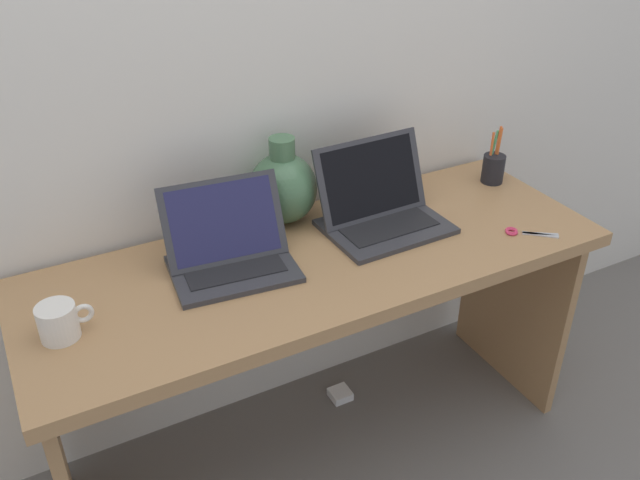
{
  "coord_description": "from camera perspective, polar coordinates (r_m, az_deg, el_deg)",
  "views": [
    {
      "loc": [
        -0.72,
        -1.35,
        1.7
      ],
      "look_at": [
        0.0,
        0.0,
        0.77
      ],
      "focal_mm": 37.98,
      "sensor_mm": 36.0,
      "label": 1
    }
  ],
  "objects": [
    {
      "name": "power_brick",
      "position": [
        2.43,
        1.71,
        -12.86
      ],
      "size": [
        0.07,
        0.07,
        0.03
      ],
      "primitive_type": "cube",
      "color": "white",
      "rests_on": "ground"
    },
    {
      "name": "back_wall",
      "position": [
        1.89,
        -4.79,
        15.7
      ],
      "size": [
        4.4,
        0.04,
        2.4
      ],
      "primitive_type": "cube",
      "color": "silver",
      "rests_on": "ground"
    },
    {
      "name": "coffee_mug",
      "position": [
        1.63,
        -21.14,
        -6.44
      ],
      "size": [
        0.12,
        0.09,
        0.08
      ],
      "color": "white",
      "rests_on": "desk"
    },
    {
      "name": "scissors",
      "position": [
        2.0,
        16.64,
        0.62
      ],
      "size": [
        0.13,
        0.11,
        0.01
      ],
      "color": "#B7B7BC",
      "rests_on": "desk"
    },
    {
      "name": "ground_plane",
      "position": [
        2.29,
        0.0,
        -16.8
      ],
      "size": [
        6.0,
        6.0,
        0.0
      ],
      "primitive_type": "plane",
      "color": "slate"
    },
    {
      "name": "laptop_left",
      "position": [
        1.76,
        -7.69,
        -0.57
      ],
      "size": [
        0.34,
        0.27,
        0.22
      ],
      "color": "#333338",
      "rests_on": "desk"
    },
    {
      "name": "green_vase",
      "position": [
        1.94,
        -3.12,
        4.5
      ],
      "size": [
        0.2,
        0.2,
        0.26
      ],
      "color": "#47704C",
      "rests_on": "desk"
    },
    {
      "name": "laptop_right",
      "position": [
        1.95,
        4.98,
        2.99
      ],
      "size": [
        0.35,
        0.27,
        0.23
      ],
      "color": "#333338",
      "rests_on": "desk"
    },
    {
      "name": "desk",
      "position": [
        1.9,
        0.0,
        -5.12
      ],
      "size": [
        1.59,
        0.57,
        0.72
      ],
      "color": "#AD7F51",
      "rests_on": "ground"
    },
    {
      "name": "pen_cup",
      "position": [
        2.26,
        14.39,
        5.94
      ],
      "size": [
        0.07,
        0.07,
        0.19
      ],
      "color": "black",
      "rests_on": "desk"
    }
  ]
}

